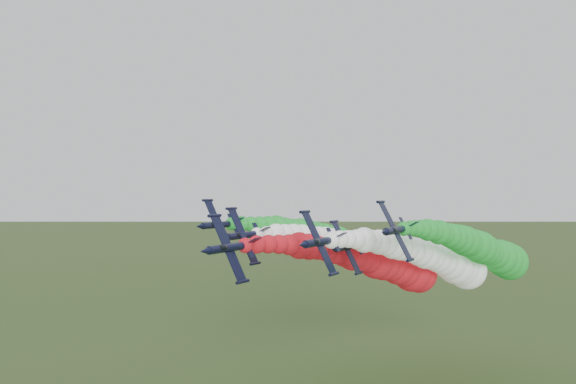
{
  "coord_description": "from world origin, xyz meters",
  "views": [
    {
      "loc": [
        42.54,
        -73.47,
        50.26
      ],
      "look_at": [
        -7.0,
        11.29,
        50.5
      ],
      "focal_mm": 35.0,
      "sensor_mm": 36.0,
      "label": 1
    }
  ],
  "objects_px": {
    "jet_inner_right": "(440,260)",
    "jet_trail": "(443,261)",
    "jet_lead": "(384,264)",
    "jet_outer_left": "(349,245)",
    "jet_outer_right": "(486,251)",
    "jet_inner_left": "(375,253)"
  },
  "relations": [
    {
      "from": "jet_outer_right",
      "to": "jet_trail",
      "type": "distance_m",
      "value": 15.08
    },
    {
      "from": "jet_lead",
      "to": "jet_inner_right",
      "type": "xyz_separation_m",
      "value": [
        9.59,
        12.01,
        0.23
      ]
    },
    {
      "from": "jet_lead",
      "to": "jet_inner_right",
      "type": "distance_m",
      "value": 15.37
    },
    {
      "from": "jet_lead",
      "to": "jet_inner_left",
      "type": "relative_size",
      "value": 1.0
    },
    {
      "from": "jet_inner_right",
      "to": "jet_outer_left",
      "type": "bearing_deg",
      "value": 167.76
    },
    {
      "from": "jet_trail",
      "to": "jet_inner_left",
      "type": "bearing_deg",
      "value": -128.93
    },
    {
      "from": "jet_lead",
      "to": "jet_trail",
      "type": "relative_size",
      "value": 1.0
    },
    {
      "from": "jet_outer_left",
      "to": "jet_lead",
      "type": "bearing_deg",
      "value": -46.85
    },
    {
      "from": "jet_trail",
      "to": "jet_outer_left",
      "type": "bearing_deg",
      "value": -150.67
    },
    {
      "from": "jet_inner_left",
      "to": "jet_inner_right",
      "type": "height_order",
      "value": "jet_inner_left"
    },
    {
      "from": "jet_inner_left",
      "to": "jet_outer_right",
      "type": "xyz_separation_m",
      "value": [
        25.77,
        9.02,
        1.11
      ]
    },
    {
      "from": "jet_lead",
      "to": "jet_outer_right",
      "type": "xyz_separation_m",
      "value": [
        18.16,
        22.89,
        1.93
      ]
    },
    {
      "from": "jet_outer_right",
      "to": "jet_trail",
      "type": "relative_size",
      "value": 1.01
    },
    {
      "from": "jet_inner_left",
      "to": "jet_trail",
      "type": "distance_m",
      "value": 21.07
    },
    {
      "from": "jet_lead",
      "to": "jet_outer_left",
      "type": "height_order",
      "value": "jet_outer_left"
    },
    {
      "from": "jet_lead",
      "to": "jet_inner_right",
      "type": "bearing_deg",
      "value": 51.41
    },
    {
      "from": "jet_lead",
      "to": "jet_trail",
      "type": "distance_m",
      "value": 30.67
    },
    {
      "from": "jet_outer_right",
      "to": "jet_inner_right",
      "type": "bearing_deg",
      "value": -128.24
    },
    {
      "from": "jet_lead",
      "to": "jet_outer_left",
      "type": "distance_m",
      "value": 24.36
    },
    {
      "from": "jet_inner_right",
      "to": "jet_trail",
      "type": "height_order",
      "value": "jet_inner_right"
    },
    {
      "from": "jet_outer_left",
      "to": "jet_outer_right",
      "type": "relative_size",
      "value": 1.0
    },
    {
      "from": "jet_lead",
      "to": "jet_trail",
      "type": "bearing_deg",
      "value": 79.63
    }
  ]
}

